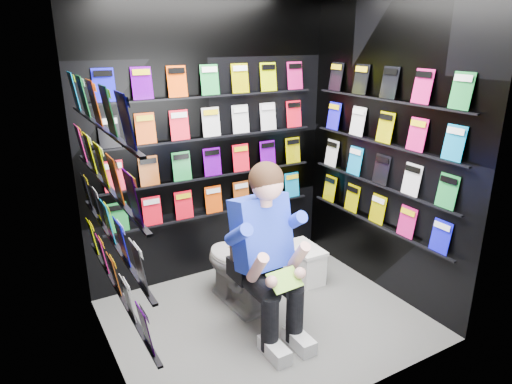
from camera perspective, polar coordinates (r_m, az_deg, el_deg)
floor at (r=3.92m, az=1.23°, el=-15.58°), size 2.40×2.40×0.00m
wall_back at (r=4.22m, az=-5.73°, el=6.21°), size 2.40×0.04×2.60m
wall_front at (r=2.60m, az=12.90°, el=-2.32°), size 2.40×0.04×2.60m
wall_left at (r=2.95m, az=-18.96°, el=-0.37°), size 0.04×2.00×2.60m
wall_right at (r=4.10m, az=15.93°, el=5.19°), size 0.04×2.00×2.60m
comics_back at (r=4.19m, az=-5.56°, el=6.20°), size 2.10×0.06×1.37m
comics_left at (r=2.95m, az=-18.41°, el=-0.18°), size 0.06×1.70×1.37m
comics_right at (r=4.08m, az=15.64°, el=5.21°), size 0.06×1.70×1.37m
toilet at (r=3.96m, az=-2.34°, el=-9.04°), size 0.46×0.77×0.73m
longbox at (r=4.44m, az=6.05°, el=-8.96°), size 0.24×0.42×0.31m
longbox_lid at (r=4.36m, az=6.13°, el=-6.99°), size 0.26×0.44×0.03m
reader at (r=3.47m, az=0.51°, el=-5.21°), size 0.62×0.87×1.54m
held_comic at (r=3.31m, az=3.64°, el=-10.91°), size 0.25×0.16×0.10m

